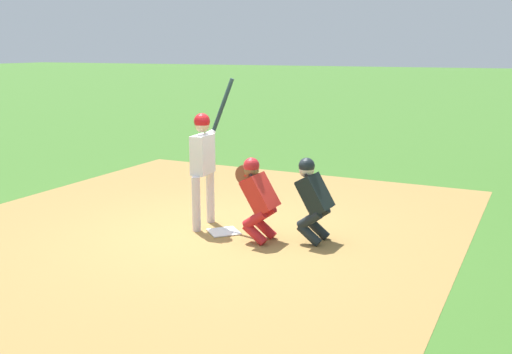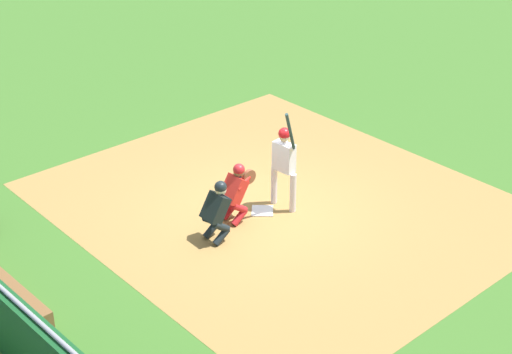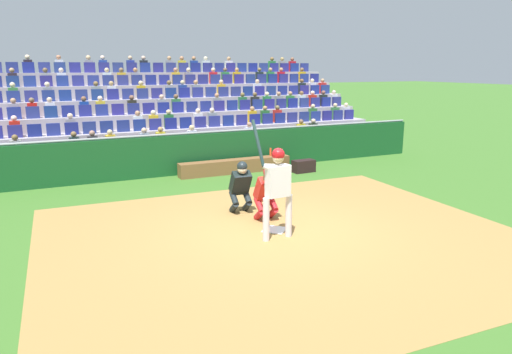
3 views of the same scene
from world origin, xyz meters
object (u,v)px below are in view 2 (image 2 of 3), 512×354
catcher_crouching (236,190)px  home_plate_umpire (217,209)px  batter_at_plate (284,159)px  home_plate_marker (262,211)px

catcher_crouching → home_plate_umpire: home_plate_umpire is taller
batter_at_plate → home_plate_umpire: size_ratio=1.85×
batter_at_plate → catcher_crouching: (-0.30, -1.05, -0.43)m
home_plate_marker → catcher_crouching: size_ratio=0.35×
catcher_crouching → home_plate_umpire: size_ratio=1.00×
home_plate_marker → batter_at_plate: (0.18, 0.43, 1.12)m
catcher_crouching → home_plate_umpire: 0.80m
batter_at_plate → catcher_crouching: batter_at_plate is taller
home_plate_marker → home_plate_umpire: bearing=-83.0°
home_plate_umpire → catcher_crouching: bearing=110.7°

